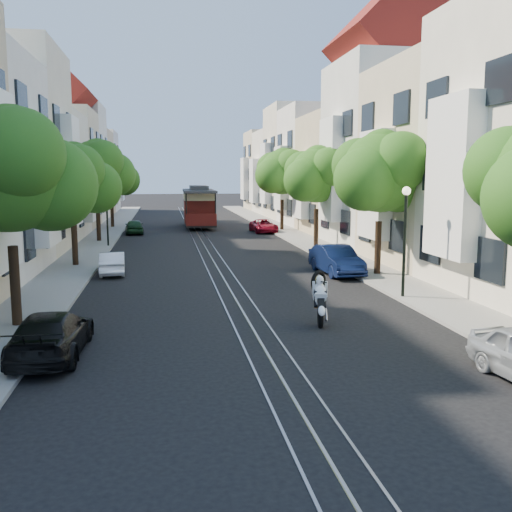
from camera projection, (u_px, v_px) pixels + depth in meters
name	position (u px, v px, depth m)	size (l,w,h in m)	color
ground	(199.00, 236.00, 44.23)	(200.00, 200.00, 0.00)	black
sidewalk_east	(290.00, 234.00, 45.36)	(2.50, 80.00, 0.12)	gray
sidewalk_west	(103.00, 237.00, 43.08)	(2.50, 80.00, 0.12)	gray
rail_left	(192.00, 236.00, 44.14)	(0.06, 80.00, 0.02)	gray
rail_slot	(199.00, 236.00, 44.23)	(0.06, 80.00, 0.02)	gray
rail_right	(206.00, 236.00, 44.32)	(0.06, 80.00, 0.02)	gray
lane_line	(199.00, 236.00, 44.23)	(0.08, 80.00, 0.01)	tan
townhouses_east	(348.00, 169.00, 45.28)	(7.75, 72.00, 12.00)	beige
townhouses_west	(35.00, 170.00, 41.56)	(7.75, 72.00, 11.76)	silver
tree_e_b	(381.00, 174.00, 26.11)	(4.93, 4.08, 6.68)	black
tree_e_c	(318.00, 177.00, 36.88)	(4.84, 3.99, 6.52)	black
tree_e_d	(283.00, 173.00, 47.59)	(5.01, 4.16, 6.85)	black
tree_w_a	(10.00, 174.00, 17.00)	(4.93, 4.08, 6.68)	black
tree_w_b	(73.00, 181.00, 28.78)	(4.72, 3.87, 6.27)	black
tree_w_c	(97.00, 170.00, 39.43)	(5.13, 4.28, 7.09)	black
tree_w_d	(112.00, 176.00, 50.25)	(4.84, 3.99, 6.52)	black
lamp_east	(405.00, 225.00, 21.37)	(0.32, 0.32, 4.16)	black
lamp_west	(107.00, 204.00, 36.97)	(0.32, 0.32, 4.16)	black
sportbike_rider	(320.00, 296.00, 18.14)	(0.78, 1.82, 1.67)	black
cable_car	(199.00, 205.00, 51.52)	(2.95, 8.94, 3.42)	black
parked_car_e_mid	(336.00, 260.00, 27.20)	(1.46, 4.17, 1.38)	#0B1538
parked_car_e_far	(264.00, 226.00, 46.89)	(1.80, 3.91, 1.09)	maroon
parked_car_w_near	(51.00, 334.00, 14.82)	(1.69, 4.16, 1.21)	black
parked_car_w_mid	(112.00, 263.00, 27.23)	(1.14, 3.26, 1.07)	white
parked_car_w_far	(134.00, 227.00, 45.70)	(1.39, 3.45, 1.17)	#15361A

